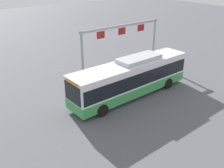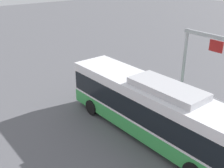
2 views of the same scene
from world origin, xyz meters
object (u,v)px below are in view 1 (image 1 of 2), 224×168
bus_main (131,77)px  person_boarding (88,82)px  trash_bin (156,64)px  person_waiting_near (73,87)px

bus_main → person_boarding: size_ratio=7.16×
bus_main → trash_bin: 7.43m
bus_main → trash_bin: bus_main is taller
bus_main → trash_bin: size_ratio=13.28×
person_waiting_near → person_boarding: bearing=91.7°
bus_main → person_boarding: bearing=-46.7°
bus_main → person_waiting_near: size_ratio=7.16×
person_waiting_near → bus_main: bearing=67.8°
bus_main → person_waiting_near: (4.15, -3.06, -0.92)m
trash_bin → bus_main: bearing=25.9°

